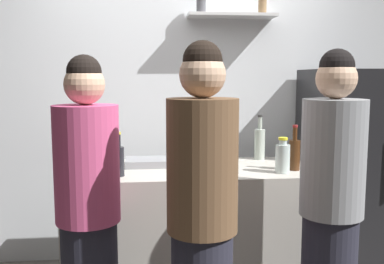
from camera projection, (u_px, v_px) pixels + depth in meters
back_wall_assembly at (184, 105)px, 3.69m from camera, size 4.80×0.32×2.60m
refrigerator at (346, 170)px, 3.48m from camera, size 0.65×0.65×1.60m
counter at (192, 233)px, 3.03m from camera, size 1.67×0.73×0.92m
baking_pan at (150, 162)px, 3.06m from camera, size 0.34×0.24×0.05m
utensil_holder at (201, 167)px, 2.71m from camera, size 0.12×0.12×0.22m
wine_bottle_pale_glass at (260, 143)px, 3.29m from camera, size 0.08×0.08×0.34m
wine_bottle_amber_glass at (294, 153)px, 2.91m from camera, size 0.07×0.07×0.30m
wine_bottle_dark_glass at (119, 160)px, 2.73m from camera, size 0.07×0.07×0.28m
wine_bottle_green_glass at (226, 148)px, 3.18m from camera, size 0.07×0.07×0.28m
water_bottle_plastic at (283, 157)px, 2.82m from camera, size 0.09×0.09×0.23m
person_brown_jacket at (202, 222)px, 2.09m from camera, size 0.34×0.34×1.70m
person_grey_hoodie at (331, 207)px, 2.36m from camera, size 0.34×0.34×1.68m
person_pink_top at (88, 214)px, 2.31m from camera, size 0.34×0.34×1.65m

